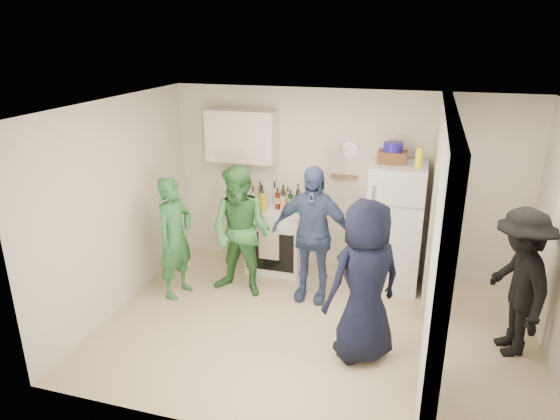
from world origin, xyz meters
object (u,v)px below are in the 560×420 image
(wicker_basket, at_px, (392,157))
(person_nook, at_px, (518,283))
(stove, at_px, (277,238))
(person_denim, at_px, (312,234))
(person_navy, at_px, (365,282))
(fridge, at_px, (395,227))
(yellow_cup_stack_top, at_px, (419,158))
(blue_bowl, at_px, (393,147))
(person_green_center, at_px, (241,232))
(person_green_left, at_px, (175,238))

(wicker_basket, height_order, person_nook, wicker_basket)
(stove, bearing_deg, person_denim, -45.79)
(person_navy, bearing_deg, fridge, -135.87)
(yellow_cup_stack_top, bearing_deg, stove, 175.90)
(stove, distance_m, blue_bowl, 2.04)
(person_nook, bearing_deg, person_green_center, -110.96)
(person_nook, bearing_deg, wicker_basket, -144.21)
(person_green_center, bearing_deg, yellow_cup_stack_top, 24.92)
(person_denim, relative_size, person_nook, 1.08)
(fridge, bearing_deg, stove, 178.92)
(person_green_left, bearing_deg, wicker_basket, -54.54)
(stove, xyz_separation_m, wicker_basket, (1.49, 0.02, 1.27))
(wicker_basket, xyz_separation_m, blue_bowl, (0.00, 0.00, 0.13))
(fridge, bearing_deg, person_denim, -146.26)
(stove, bearing_deg, person_green_left, -133.63)
(wicker_basket, relative_size, person_green_left, 0.23)
(person_green_left, relative_size, person_green_center, 0.92)
(fridge, bearing_deg, yellow_cup_stack_top, -24.44)
(person_denim, distance_m, person_nook, 2.31)
(wicker_basket, xyz_separation_m, person_denim, (-0.85, -0.68, -0.86))
(blue_bowl, height_order, person_nook, blue_bowl)
(person_nook, bearing_deg, stove, -125.97)
(person_green_left, xyz_separation_m, person_denim, (1.65, 0.39, 0.09))
(fridge, relative_size, wicker_basket, 4.71)
(wicker_basket, relative_size, blue_bowl, 1.46)
(person_green_left, height_order, person_navy, person_navy)
(blue_bowl, bearing_deg, person_navy, -92.50)
(yellow_cup_stack_top, relative_size, person_green_left, 0.16)
(yellow_cup_stack_top, xyz_separation_m, person_green_center, (-2.04, -0.66, -0.93))
(person_navy, bearing_deg, stove, -89.91)
(person_green_center, bearing_deg, person_denim, 15.18)
(blue_bowl, bearing_deg, stove, -179.23)
(person_green_left, bearing_deg, yellow_cup_stack_top, -59.65)
(person_green_center, bearing_deg, stove, 81.11)
(stove, relative_size, person_nook, 0.58)
(wicker_basket, height_order, person_navy, wicker_basket)
(blue_bowl, bearing_deg, fridge, -26.57)
(stove, height_order, person_denim, person_denim)
(person_green_center, height_order, person_denim, person_denim)
(person_green_left, xyz_separation_m, person_nook, (3.90, -0.12, 0.02))
(fridge, height_order, person_denim, person_denim)
(stove, distance_m, person_navy, 2.24)
(wicker_basket, height_order, person_denim, wicker_basket)
(fridge, xyz_separation_m, person_navy, (-0.17, -1.66, 0.03))
(stove, xyz_separation_m, person_navy, (1.42, -1.69, 0.39))
(person_green_left, height_order, person_nook, person_nook)
(person_navy, bearing_deg, person_green_center, -68.72)
(person_navy, bearing_deg, yellow_cup_stack_top, -144.05)
(fridge, xyz_separation_m, blue_bowl, (-0.10, 0.05, 1.03))
(stove, xyz_separation_m, person_denim, (0.65, -0.66, 0.40))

